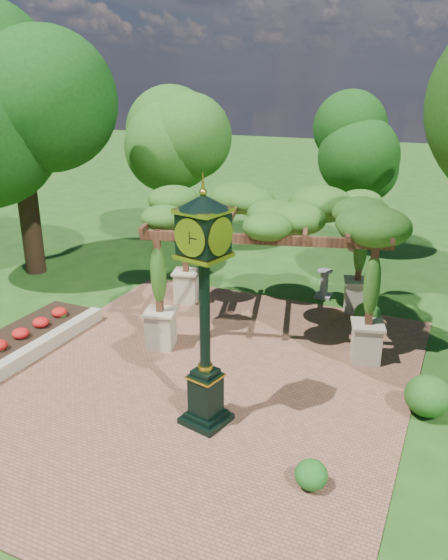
% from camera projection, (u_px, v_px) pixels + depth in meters
% --- Properties ---
extents(ground, '(120.00, 120.00, 0.00)m').
position_uv_depth(ground, '(180.00, 401.00, 12.80)').
color(ground, '#1E4714').
rests_on(ground, ground).
extents(brick_plaza, '(10.00, 12.00, 0.04)m').
position_uv_depth(brick_plaza, '(199.00, 380.00, 13.64)').
color(brick_plaza, brown).
rests_on(brick_plaza, ground).
extents(border_wall, '(0.35, 5.00, 0.40)m').
position_uv_depth(border_wall, '(41.00, 347.00, 14.95)').
color(border_wall, '#C6B793').
rests_on(border_wall, ground).
extents(flower_bed, '(1.50, 5.00, 0.36)m').
position_uv_depth(flower_bed, '(16.00, 342.00, 15.30)').
color(flower_bed, red).
rests_on(flower_bed, ground).
extents(pedestal_clock, '(1.21, 1.21, 5.14)m').
position_uv_depth(pedestal_clock, '(204.00, 293.00, 10.94)').
color(pedestal_clock, black).
rests_on(pedestal_clock, brick_plaza).
extents(pergola, '(7.36, 5.68, 4.09)m').
position_uv_depth(pergola, '(268.00, 220.00, 15.42)').
color(pergola, '#C5B792').
rests_on(pergola, brick_plaza).
extents(sundial, '(0.55, 0.55, 0.99)m').
position_uv_depth(sundial, '(324.00, 285.00, 18.77)').
color(sundial, gray).
rests_on(sundial, ground).
extents(shrub_front, '(0.76, 0.76, 0.55)m').
position_uv_depth(shrub_front, '(311.00, 475.00, 9.96)').
color(shrub_front, '#1C5819').
rests_on(shrub_front, brick_plaza).
extents(shrub_mid, '(1.10, 1.10, 0.92)m').
position_uv_depth(shrub_mid, '(428.00, 396.00, 12.10)').
color(shrub_mid, '#1F5217').
rests_on(shrub_mid, brick_plaza).
extents(shrub_back, '(1.05, 1.05, 0.72)m').
position_uv_depth(shrub_back, '(367.00, 314.00, 16.58)').
color(shrub_back, '#265F1B').
rests_on(shrub_back, brick_plaza).
extents(tree_west_near, '(5.16, 5.16, 8.89)m').
position_uv_depth(tree_west_near, '(16.00, 109.00, 19.32)').
color(tree_west_near, '#311E13').
rests_on(tree_west_near, ground).
extents(tree_west_far, '(4.07, 4.07, 6.54)m').
position_uv_depth(tree_west_far, '(176.00, 143.00, 23.89)').
color(tree_west_far, black).
rests_on(tree_west_far, ground).
extents(tree_north, '(3.08, 3.08, 6.43)m').
position_uv_depth(tree_north, '(363.00, 149.00, 22.57)').
color(tree_north, '#372316').
rests_on(tree_north, ground).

